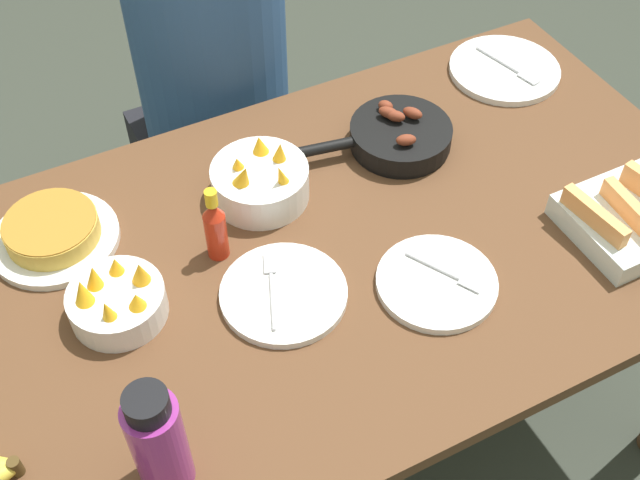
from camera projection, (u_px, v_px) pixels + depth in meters
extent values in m
plane|color=#383D33|center=(320.00, 442.00, 2.12)|extent=(14.00, 14.00, 0.00)
cube|color=brown|center=(320.00, 256.00, 1.55)|extent=(1.67, 0.92, 0.03)
cylinder|color=brown|center=(497.00, 157.00, 2.31)|extent=(0.07, 0.07, 0.74)
cylinder|color=#4C3819|center=(16.00, 467.00, 1.22)|extent=(0.02, 0.02, 0.04)
cube|color=#F29E56|center=(595.00, 217.00, 1.50)|extent=(0.04, 0.15, 0.04)
cube|color=#F29E56|center=(633.00, 214.00, 1.51)|extent=(0.03, 0.17, 0.04)
cylinder|color=black|center=(400.00, 144.00, 1.73)|extent=(0.21, 0.21, 0.01)
cylinder|color=black|center=(401.00, 134.00, 1.71)|extent=(0.22, 0.22, 0.04)
cylinder|color=black|center=(325.00, 148.00, 1.67)|extent=(0.13, 0.05, 0.02)
ellipsoid|color=brown|center=(386.00, 106.00, 1.72)|extent=(0.04, 0.04, 0.03)
ellipsoid|color=brown|center=(413.00, 113.00, 1.70)|extent=(0.05, 0.05, 0.03)
ellipsoid|color=brown|center=(396.00, 116.00, 1.70)|extent=(0.05, 0.05, 0.03)
ellipsoid|color=brown|center=(406.00, 140.00, 1.65)|extent=(0.05, 0.04, 0.03)
ellipsoid|color=brown|center=(388.00, 112.00, 1.70)|extent=(0.05, 0.05, 0.03)
cylinder|color=white|center=(55.00, 239.00, 1.54)|extent=(0.25, 0.25, 0.02)
cylinder|color=gold|center=(52.00, 229.00, 1.52)|extent=(0.18, 0.18, 0.04)
cylinder|color=#AB7427|center=(49.00, 221.00, 1.51)|extent=(0.18, 0.18, 0.00)
cylinder|color=white|center=(437.00, 283.00, 1.47)|extent=(0.22, 0.22, 0.02)
cylinder|color=silver|center=(432.00, 266.00, 1.49)|extent=(0.06, 0.10, 0.01)
cube|color=silver|center=(471.00, 284.00, 1.46)|extent=(0.04, 0.05, 0.00)
cylinder|color=white|center=(284.00, 294.00, 1.46)|extent=(0.23, 0.23, 0.02)
cylinder|color=silver|center=(272.00, 301.00, 1.43)|extent=(0.05, 0.12, 0.01)
cube|color=silver|center=(270.00, 264.00, 1.49)|extent=(0.04, 0.05, 0.00)
cylinder|color=white|center=(504.00, 70.00, 1.90)|extent=(0.26, 0.26, 0.02)
cylinder|color=silver|center=(498.00, 60.00, 1.91)|extent=(0.04, 0.13, 0.01)
cube|color=silver|center=(528.00, 78.00, 1.86)|extent=(0.03, 0.06, 0.00)
cylinder|color=white|center=(118.00, 303.00, 1.42)|extent=(0.17, 0.17, 0.06)
cone|color=#F4A819|center=(140.00, 273.00, 1.39)|extent=(0.04, 0.05, 0.06)
cone|color=#F4A819|center=(116.00, 266.00, 1.41)|extent=(0.05, 0.04, 0.04)
cone|color=#F4A819|center=(94.00, 277.00, 1.39)|extent=(0.05, 0.05, 0.06)
cone|color=#F4A819|center=(83.00, 293.00, 1.37)|extent=(0.05, 0.05, 0.06)
cone|color=#F4A819|center=(107.00, 311.00, 1.35)|extent=(0.04, 0.04, 0.05)
cone|color=#F4A819|center=(137.00, 301.00, 1.37)|extent=(0.05, 0.05, 0.04)
cylinder|color=white|center=(260.00, 183.00, 1.61)|extent=(0.20, 0.20, 0.07)
cone|color=#F4A819|center=(280.00, 152.00, 1.58)|extent=(0.04, 0.04, 0.06)
cone|color=#F4A819|center=(260.00, 145.00, 1.60)|extent=(0.05, 0.05, 0.05)
cone|color=#F4A819|center=(238.00, 164.00, 1.57)|extent=(0.04, 0.05, 0.05)
cone|color=#F4A819|center=(243.00, 177.00, 1.53)|extent=(0.06, 0.06, 0.06)
cone|color=#F4A819|center=(281.00, 175.00, 1.54)|extent=(0.04, 0.04, 0.06)
cylinder|color=#992D89|center=(159.00, 445.00, 1.16)|extent=(0.08, 0.08, 0.20)
cylinder|color=black|center=(146.00, 405.00, 1.07)|extent=(0.06, 0.06, 0.03)
cylinder|color=#B72814|center=(216.00, 235.00, 1.49)|extent=(0.04, 0.04, 0.10)
cone|color=#B72814|center=(213.00, 210.00, 1.44)|extent=(0.04, 0.04, 0.03)
cylinder|color=gold|center=(211.00, 198.00, 1.42)|extent=(0.02, 0.02, 0.03)
cube|color=black|center=(228.00, 199.00, 2.36)|extent=(0.42, 0.42, 0.51)
cylinder|color=#2D5184|center=(210.00, 51.00, 1.97)|extent=(0.38, 0.38, 0.53)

